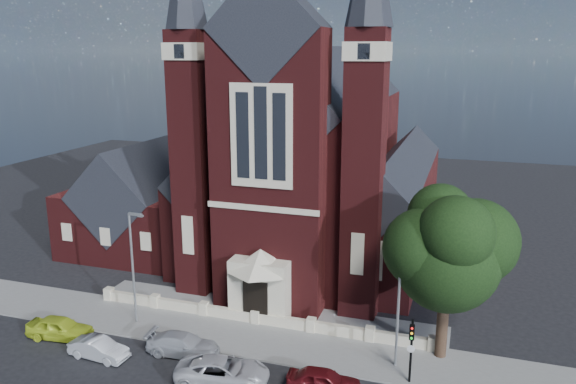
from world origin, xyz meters
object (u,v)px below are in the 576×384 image
object	(u,v)px
church	(319,165)
car_dark_red	(324,381)
parish_hall	(143,207)
car_silver_a	(99,349)
traffic_signal	(411,343)
car_silver_b	(183,345)
car_white_suv	(223,371)
street_lamp_left	(133,262)
street_lamp_right	(400,297)
car_lime_van	(60,328)
street_tree	(449,254)

from	to	relation	value
church	car_dark_red	bearing A→B (deg)	-74.00
parish_hall	car_silver_a	xyz separation A→B (m)	(8.39, -18.72, -3.37)
church	traffic_signal	xyz separation A→B (m)	(11.00, -20.52, -5.60)
car_dark_red	parish_hall	bearing A→B (deg)	46.34
car_silver_b	car_white_suv	world-z (taller)	car_white_suv
street_lamp_left	traffic_signal	xyz separation A→B (m)	(18.91, -1.57, -2.02)
street_lamp_left	traffic_signal	size ratio (longest dim) A/B	2.02
street_lamp_right	car_silver_b	distance (m)	13.77
car_lime_van	car_silver_b	xyz separation A→B (m)	(8.77, 0.69, -0.06)
street_lamp_right	car_white_suv	bearing A→B (deg)	-152.63
church	traffic_signal	size ratio (longest dim) A/B	8.72
street_lamp_left	street_lamp_right	distance (m)	18.00
street_lamp_left	car_lime_van	size ratio (longest dim) A/B	1.85
church	car_silver_a	xyz separation A→B (m)	(-7.61, -23.66, -7.55)
car_white_suv	parish_hall	bearing A→B (deg)	30.67
car_silver_b	parish_hall	bearing A→B (deg)	34.73
street_lamp_left	car_silver_a	bearing A→B (deg)	-86.41
street_lamp_right	street_tree	bearing A→B (deg)	34.26
parish_hall	car_silver_b	size ratio (longest dim) A/B	2.59
church	car_white_suv	bearing A→B (deg)	-88.03
car_lime_van	car_silver_a	xyz separation A→B (m)	(4.00, -1.31, -0.11)
church	car_dark_red	xyz separation A→B (m)	(6.55, -22.85, -7.47)
street_lamp_right	car_lime_van	xyz separation A→B (m)	(-21.70, -3.40, -3.85)
street_tree	car_white_suv	size ratio (longest dim) A/B	1.99
traffic_signal	street_lamp_left	bearing A→B (deg)	175.24
parish_hall	car_lime_van	size ratio (longest dim) A/B	2.79
traffic_signal	car_dark_red	xyz separation A→B (m)	(-4.45, -2.33, -1.87)
car_white_suv	church	bearing A→B (deg)	-9.17
car_silver_b	car_white_suv	distance (m)	4.21
car_dark_red	car_silver_a	bearing A→B (deg)	88.06
car_dark_red	street_lamp_right	bearing A→B (deg)	-47.35
street_lamp_left	car_silver_b	bearing A→B (deg)	-28.12
street_lamp_left	street_lamp_right	size ratio (longest dim) A/B	1.00
car_dark_red	church	bearing A→B (deg)	10.79
parish_hall	car_white_suv	world-z (taller)	parish_hall
street_tree	street_lamp_left	world-z (taller)	street_tree
street_lamp_right	car_silver_b	xyz separation A→B (m)	(-12.93, -2.71, -3.91)
car_lime_van	parish_hall	bearing A→B (deg)	7.68
parish_hall	car_silver_b	distance (m)	21.53
car_silver_a	car_silver_b	xyz separation A→B (m)	(4.78, 2.01, 0.05)
street_tree	car_lime_van	world-z (taller)	street_tree
parish_hall	traffic_signal	distance (m)	31.20
car_lime_van	car_silver_b	world-z (taller)	car_lime_van
parish_hall	street_tree	size ratio (longest dim) A/B	1.14
street_tree	car_silver_b	bearing A→B (deg)	-164.02
street_tree	street_lamp_left	size ratio (longest dim) A/B	1.32
traffic_signal	car_silver_b	xyz separation A→B (m)	(-13.83, -1.14, -1.90)
car_lime_van	car_silver_b	bearing A→B (deg)	-91.97
street_tree	car_silver_a	xyz separation A→B (m)	(-20.21, -6.43, -6.32)
church	car_silver_a	distance (m)	25.98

